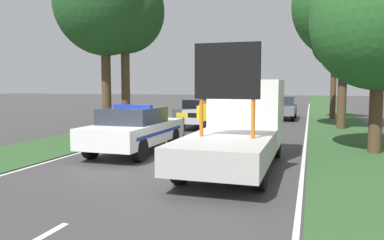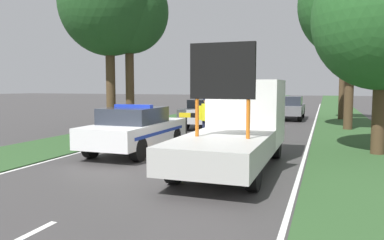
{
  "view_description": "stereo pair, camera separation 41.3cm",
  "coord_description": "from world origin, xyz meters",
  "px_view_note": "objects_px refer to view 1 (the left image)",
  "views": [
    {
      "loc": [
        3.67,
        -9.78,
        2.19
      ],
      "look_at": [
        0.06,
        1.61,
        1.1
      ],
      "focal_mm": 35.0,
      "sensor_mm": 36.0,
      "label": 1
    },
    {
      "loc": [
        4.06,
        -9.65,
        2.19
      ],
      "look_at": [
        0.06,
        1.61,
        1.1
      ],
      "focal_mm": 35.0,
      "sensor_mm": 36.0,
      "label": 2
    }
  ],
  "objects_px": {
    "work_truck": "(241,123)",
    "queued_car_suv_grey": "(281,107)",
    "roadside_tree_mid_right": "(335,44)",
    "roadside_tree_near_right": "(380,19)",
    "roadside_tree_near_left": "(124,12)",
    "roadside_tree_far_left": "(105,3)",
    "road_barrier": "(212,118)",
    "traffic_cone_near_police": "(250,138)",
    "police_car": "(135,129)",
    "traffic_cone_centre_front": "(167,150)",
    "queued_car_sedan_silver": "(204,112)",
    "pedestrian_civilian": "(221,120)",
    "roadside_tree_mid_left": "(345,4)",
    "police_officer": "(204,116)"
  },
  "relations": [
    {
      "from": "road_barrier",
      "to": "police_officer",
      "type": "xyz_separation_m",
      "value": [
        -0.19,
        -0.48,
        0.11
      ]
    },
    {
      "from": "police_officer",
      "to": "roadside_tree_far_left",
      "type": "relative_size",
      "value": 0.21
    },
    {
      "from": "police_officer",
      "to": "roadside_tree_mid_right",
      "type": "distance_m",
      "value": 14.17
    },
    {
      "from": "road_barrier",
      "to": "police_officer",
      "type": "distance_m",
      "value": 0.53
    },
    {
      "from": "police_car",
      "to": "roadside_tree_far_left",
      "type": "bearing_deg",
      "value": 133.88
    },
    {
      "from": "police_car",
      "to": "traffic_cone_centre_front",
      "type": "bearing_deg",
      "value": -25.86
    },
    {
      "from": "work_truck",
      "to": "pedestrian_civilian",
      "type": "relative_size",
      "value": 3.94
    },
    {
      "from": "roadside_tree_near_right",
      "to": "work_truck",
      "type": "bearing_deg",
      "value": -145.05
    },
    {
      "from": "queued_car_suv_grey",
      "to": "roadside_tree_mid_right",
      "type": "relative_size",
      "value": 0.7
    },
    {
      "from": "roadside_tree_mid_right",
      "to": "work_truck",
      "type": "bearing_deg",
      "value": -101.61
    },
    {
      "from": "work_truck",
      "to": "roadside_tree_mid_left",
      "type": "height_order",
      "value": "roadside_tree_mid_left"
    },
    {
      "from": "roadside_tree_near_right",
      "to": "roadside_tree_far_left",
      "type": "relative_size",
      "value": 0.81
    },
    {
      "from": "work_truck",
      "to": "pedestrian_civilian",
      "type": "height_order",
      "value": "work_truck"
    },
    {
      "from": "police_car",
      "to": "queued_car_suv_grey",
      "type": "bearing_deg",
      "value": 78.84
    },
    {
      "from": "police_car",
      "to": "road_barrier",
      "type": "height_order",
      "value": "police_car"
    },
    {
      "from": "traffic_cone_centre_front",
      "to": "roadside_tree_mid_left",
      "type": "bearing_deg",
      "value": 60.99
    },
    {
      "from": "police_car",
      "to": "roadside_tree_mid_left",
      "type": "bearing_deg",
      "value": 55.87
    },
    {
      "from": "roadside_tree_near_right",
      "to": "pedestrian_civilian",
      "type": "bearing_deg",
      "value": 173.9
    },
    {
      "from": "queued_car_sedan_silver",
      "to": "roadside_tree_near_left",
      "type": "relative_size",
      "value": 0.63
    },
    {
      "from": "work_truck",
      "to": "queued_car_suv_grey",
      "type": "bearing_deg",
      "value": -93.65
    },
    {
      "from": "queued_car_suv_grey",
      "to": "roadside_tree_near_right",
      "type": "relative_size",
      "value": 0.69
    },
    {
      "from": "roadside_tree_near_right",
      "to": "roadside_tree_mid_right",
      "type": "relative_size",
      "value": 1.01
    },
    {
      "from": "roadside_tree_mid_right",
      "to": "roadside_tree_near_right",
      "type": "bearing_deg",
      "value": -87.36
    },
    {
      "from": "traffic_cone_centre_front",
      "to": "roadside_tree_near_left",
      "type": "distance_m",
      "value": 8.21
    },
    {
      "from": "roadside_tree_near_right",
      "to": "police_car",
      "type": "bearing_deg",
      "value": -163.92
    },
    {
      "from": "roadside_tree_near_left",
      "to": "roadside_tree_near_right",
      "type": "height_order",
      "value": "roadside_tree_near_left"
    },
    {
      "from": "work_truck",
      "to": "pedestrian_civilian",
      "type": "distance_m",
      "value": 3.54
    },
    {
      "from": "roadside_tree_mid_right",
      "to": "police_officer",
      "type": "bearing_deg",
      "value": -112.85
    },
    {
      "from": "road_barrier",
      "to": "traffic_cone_near_police",
      "type": "xyz_separation_m",
      "value": [
        1.71,
        -1.26,
        -0.57
      ]
    },
    {
      "from": "queued_car_sedan_silver",
      "to": "roadside_tree_mid_left",
      "type": "bearing_deg",
      "value": -169.39
    },
    {
      "from": "police_car",
      "to": "roadside_tree_mid_right",
      "type": "height_order",
      "value": "roadside_tree_mid_right"
    },
    {
      "from": "police_car",
      "to": "queued_car_sedan_silver",
      "type": "height_order",
      "value": "police_car"
    },
    {
      "from": "roadside_tree_near_left",
      "to": "roadside_tree_far_left",
      "type": "xyz_separation_m",
      "value": [
        -0.69,
        -0.5,
        0.34
      ]
    },
    {
      "from": "police_car",
      "to": "roadside_tree_near_left",
      "type": "bearing_deg",
      "value": 123.9
    },
    {
      "from": "traffic_cone_centre_front",
      "to": "work_truck",
      "type": "bearing_deg",
      "value": 6.3
    },
    {
      "from": "road_barrier",
      "to": "queued_car_sedan_silver",
      "type": "bearing_deg",
      "value": 107.31
    },
    {
      "from": "queued_car_sedan_silver",
      "to": "work_truck",
      "type": "bearing_deg",
      "value": 112.48
    },
    {
      "from": "traffic_cone_near_police",
      "to": "roadside_tree_mid_left",
      "type": "bearing_deg",
      "value": 64.26
    },
    {
      "from": "queued_car_sedan_silver",
      "to": "roadside_tree_near_right",
      "type": "bearing_deg",
      "value": 141.94
    },
    {
      "from": "road_barrier",
      "to": "queued_car_sedan_silver",
      "type": "distance_m",
      "value": 4.98
    },
    {
      "from": "queued_car_suv_grey",
      "to": "roadside_tree_mid_right",
      "type": "bearing_deg",
      "value": -163.02
    },
    {
      "from": "roadside_tree_near_right",
      "to": "traffic_cone_near_police",
      "type": "bearing_deg",
      "value": -177.5
    },
    {
      "from": "road_barrier",
      "to": "traffic_cone_near_police",
      "type": "height_order",
      "value": "road_barrier"
    },
    {
      "from": "traffic_cone_near_police",
      "to": "roadside_tree_near_right",
      "type": "height_order",
      "value": "roadside_tree_near_right"
    },
    {
      "from": "queued_car_sedan_silver",
      "to": "roadside_tree_near_left",
      "type": "bearing_deg",
      "value": 54.75
    },
    {
      "from": "work_truck",
      "to": "roadside_tree_near_left",
      "type": "bearing_deg",
      "value": -41.43
    },
    {
      "from": "police_car",
      "to": "roadside_tree_mid_right",
      "type": "bearing_deg",
      "value": 68.81
    },
    {
      "from": "traffic_cone_near_police",
      "to": "roadside_tree_far_left",
      "type": "distance_m",
      "value": 8.81
    },
    {
      "from": "traffic_cone_near_police",
      "to": "queued_car_sedan_silver",
      "type": "xyz_separation_m",
      "value": [
        -3.38,
        5.95,
        0.45
      ]
    },
    {
      "from": "police_car",
      "to": "road_barrier",
      "type": "relative_size",
      "value": 1.5
    }
  ]
}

